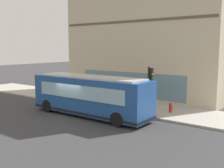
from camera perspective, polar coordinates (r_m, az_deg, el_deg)
The scene contains 9 objects.
ground at distance 21.40m, azimuth -7.73°, elevation -6.52°, with size 120.00×120.00×0.00m, color #38383A.
sidewalk_curb at distance 25.16m, azimuth 0.48°, elevation -4.14°, with size 5.00×40.00×0.15m, color #B2ADA3.
building_corner at distance 29.88m, azimuth 7.71°, elevation 10.96°, with size 7.42×16.82×13.98m.
city_bus_nearside at distance 20.88m, azimuth -4.64°, elevation -2.47°, with size 2.61×10.04×3.07m.
traffic_light_near_corner at distance 20.51m, azimuth 7.95°, elevation 0.51°, with size 0.32×0.49×3.64m.
fire_hydrant at distance 21.98m, azimuth 12.11°, elevation -4.87°, with size 0.35×0.35×0.74m.
pedestrian_walking_along_curb at distance 25.50m, azimuth -6.42°, elevation -1.61°, with size 0.32×0.32×1.71m.
pedestrian_near_building_entrance at distance 31.42m, azimuth -11.14°, elevation 0.09°, with size 0.32×0.32×1.75m.
newspaper_vending_box at distance 22.79m, azimuth 4.40°, elevation -4.04°, with size 0.44×0.43×0.90m.
Camera 1 is at (-14.69, -14.67, 5.20)m, focal length 43.75 mm.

